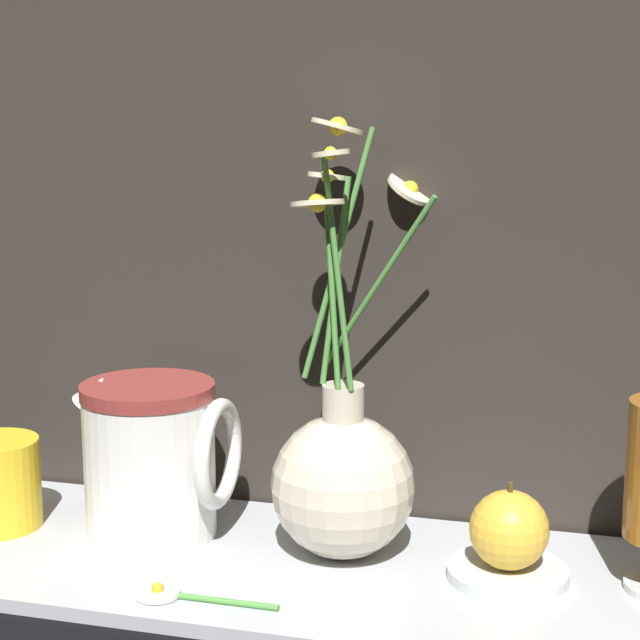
% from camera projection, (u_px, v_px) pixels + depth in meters
% --- Properties ---
extents(ground_plane, '(6.00, 6.00, 0.00)m').
position_uv_depth(ground_plane, '(314.00, 577.00, 0.91)').
color(ground_plane, black).
extents(shelf, '(0.73, 0.25, 0.01)m').
position_uv_depth(shelf, '(314.00, 571.00, 0.91)').
color(shelf, '#B2B7BC').
rests_on(shelf, ground_plane).
extents(vase_with_flowers, '(0.13, 0.19, 0.37)m').
position_uv_depth(vase_with_flowers, '(343.00, 474.00, 0.91)').
color(vase_with_flowers, beige).
rests_on(vase_with_flowers, shelf).
extents(ceramic_pitcher, '(0.14, 0.12, 0.15)m').
position_uv_depth(ceramic_pitcher, '(153.00, 453.00, 0.95)').
color(ceramic_pitcher, white).
rests_on(ceramic_pitcher, shelf).
extents(saucer_plate, '(0.10, 0.10, 0.01)m').
position_uv_depth(saucer_plate, '(508.00, 573.00, 0.88)').
color(saucer_plate, silver).
rests_on(saucer_plate, shelf).
extents(orange_fruit, '(0.07, 0.07, 0.07)m').
position_uv_depth(orange_fruit, '(509.00, 530.00, 0.87)').
color(orange_fruit, gold).
rests_on(orange_fruit, saucer_plate).
extents(loose_daisy, '(0.12, 0.04, 0.01)m').
position_uv_depth(loose_daisy, '(174.00, 594.00, 0.84)').
color(loose_daisy, '#4C8E3D').
rests_on(loose_daisy, shelf).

